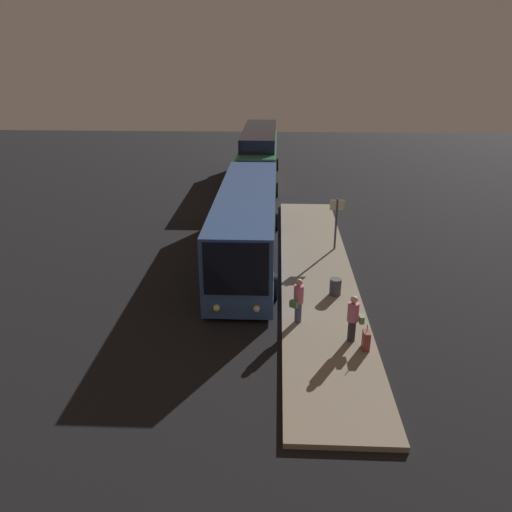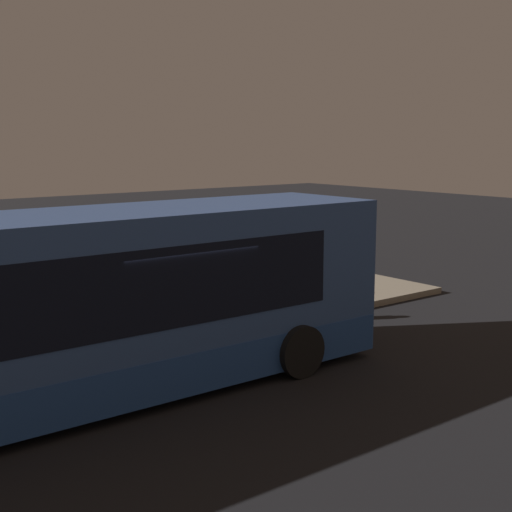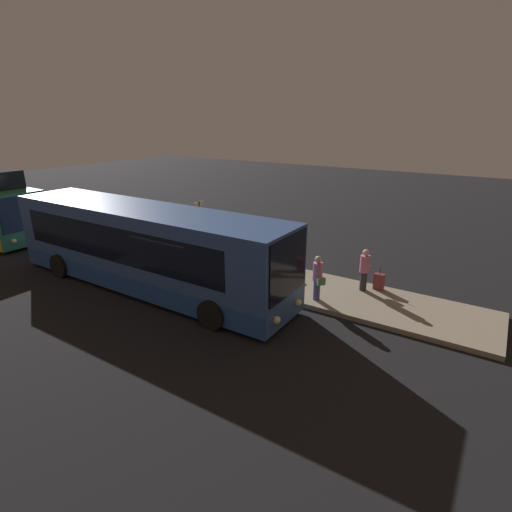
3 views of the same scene
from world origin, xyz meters
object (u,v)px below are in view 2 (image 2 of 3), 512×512
at_px(suitcase, 266,281).
at_px(trash_bin, 157,303).
at_px(bus_lead, 46,316).
at_px(passenger_boarding, 261,265).
at_px(passenger_waiting, 269,279).

bearing_deg(suitcase, trash_bin, -171.33).
distance_m(bus_lead, passenger_boarding, 8.24).
height_order(passenger_waiting, trash_bin, passenger_waiting).
distance_m(bus_lead, trash_bin, 5.52).
distance_m(suitcase, trash_bin, 3.76).
bearing_deg(passenger_waiting, suitcase, -179.73).
xyz_separation_m(bus_lead, passenger_boarding, (7.30, 3.79, -0.53)).
relative_size(passenger_boarding, suitcase, 1.87).
distance_m(passenger_boarding, suitcase, 0.81).
relative_size(bus_lead, suitcase, 14.59).
bearing_deg(bus_lead, passenger_boarding, 27.41).
bearing_deg(passenger_boarding, passenger_waiting, -126.69).
bearing_deg(trash_bin, suitcase, 8.67).
xyz_separation_m(passenger_boarding, trash_bin, (-3.24, -0.20, -0.52)).
distance_m(bus_lead, passenger_waiting, 6.57).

